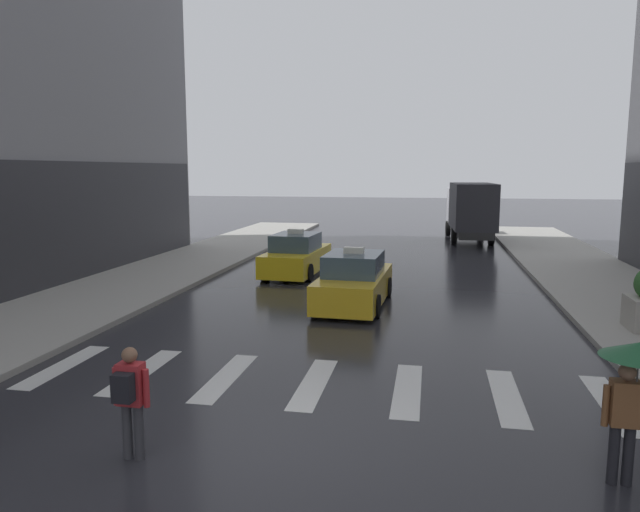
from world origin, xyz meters
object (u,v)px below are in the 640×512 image
object	(u,v)px
taxi_second	(296,256)
taxi_lead	(354,282)
pedestrian_with_backpack	(130,395)
pedestrian_with_umbrella	(634,374)
box_truck	(470,209)

from	to	relation	value
taxi_second	taxi_lead	bearing A→B (deg)	-59.33
taxi_lead	pedestrian_with_backpack	distance (m)	10.30
taxi_second	pedestrian_with_umbrella	bearing A→B (deg)	-61.79
box_truck	pedestrian_with_umbrella	size ratio (longest dim) A/B	3.93
taxi_lead	pedestrian_with_umbrella	bearing A→B (deg)	-63.12
taxi_second	box_truck	bearing A→B (deg)	59.00
taxi_lead	taxi_second	xyz separation A→B (m)	(-2.94, 4.96, 0.00)
box_truck	pedestrian_with_backpack	bearing A→B (deg)	-102.99
taxi_lead	pedestrian_with_backpack	xyz separation A→B (m)	(-1.86, -10.13, 0.25)
pedestrian_with_umbrella	pedestrian_with_backpack	size ratio (longest dim) A/B	1.18
box_truck	pedestrian_with_backpack	xyz separation A→B (m)	(-6.32, -27.40, -0.88)
pedestrian_with_umbrella	taxi_lead	bearing A→B (deg)	116.88
pedestrian_with_backpack	pedestrian_with_umbrella	bearing A→B (deg)	4.94
taxi_second	box_truck	size ratio (longest dim) A/B	0.61
box_truck	pedestrian_with_umbrella	xyz separation A→B (m)	(0.38, -26.82, -0.34)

